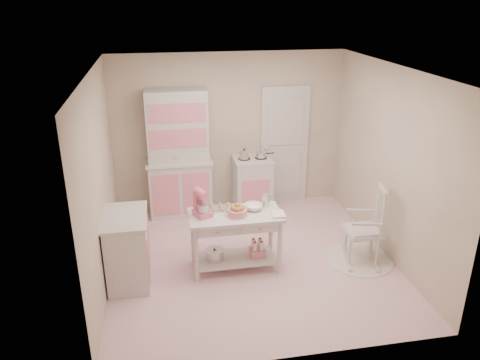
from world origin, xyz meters
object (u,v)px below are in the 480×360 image
Objects in this scene: hutch at (179,155)px; stand_mixer at (202,204)px; base_cabinet at (128,249)px; rocking_chair at (363,224)px; stove at (252,184)px; bread_basket at (237,212)px; work_table at (235,241)px.

hutch is 1.79m from stand_mixer.
rocking_chair is at bearing -1.18° from base_cabinet.
rocking_chair is (1.14, -1.87, 0.09)m from stove.
base_cabinet is at bearing -112.60° from hutch.
stove is 2.71× the size of stand_mixer.
bread_basket is at bearing -33.07° from stand_mixer.
base_cabinet is at bearing -137.50° from stove.
bread_basket is at bearing -71.21° from hutch.
hutch is 3.07m from rocking_chair.
base_cabinet is (-0.77, -1.86, -0.58)m from hutch.
stand_mixer reaches higher than work_table.
base_cabinet is 1.39m from work_table.
base_cabinet is 3.11m from rocking_chair.
stove is at bearing 134.86° from rocking_chair.
base_cabinet is at bearing -177.57° from work_table.
hutch is 6.12× the size of stand_mixer.
base_cabinet is at bearing -179.64° from bread_basket.
stand_mixer is 1.36× the size of bread_basket.
stand_mixer reaches higher than base_cabinet.
stand_mixer is at bearing -120.29° from stove.
hutch is 1.33m from stove.
base_cabinet is (-1.97, -1.81, 0.00)m from stove.
hutch is 2.26× the size of base_cabinet.
rocking_chair reaches higher than work_table.
stove is 0.84× the size of rocking_chair.
base_cabinet is 3.68× the size of bread_basket.
stove is at bearing -2.39° from hutch.
work_table is at bearing -108.64° from stove.
stove reaches higher than bread_basket.
work_table is at bearing -71.29° from hutch.
hutch is at bearing 108.79° from bread_basket.
hutch reaches higher than stand_mixer.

